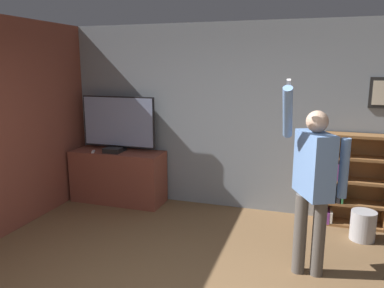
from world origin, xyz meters
The scene contains 9 objects.
wall_back centered at (0.01, 2.97, 1.35)m, with size 6.98×0.09×2.70m.
wall_side_brick centered at (-2.52, 1.47, 1.35)m, with size 0.06×4.54×2.70m.
tv_ledge centered at (-1.72, 2.64, 0.40)m, with size 1.44×0.53×0.81m.
television centered at (-1.72, 2.71, 1.24)m, with size 1.19×0.22×0.84m.
game_console centered at (-1.74, 2.53, 0.84)m, with size 0.26×0.18×0.07m.
remote_loose centered at (-2.03, 2.46, 0.82)m, with size 0.09×0.14×0.02m.
bookshelf centered at (1.63, 2.79, 0.61)m, with size 0.81×0.28×1.24m.
person centered at (1.15, 1.35, 1.03)m, with size 0.63×0.59×1.99m.
waste_bin centered at (1.78, 2.35, 0.18)m, with size 0.30×0.30×0.37m.
Camera 1 is at (1.09, -2.35, 2.12)m, focal length 35.00 mm.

